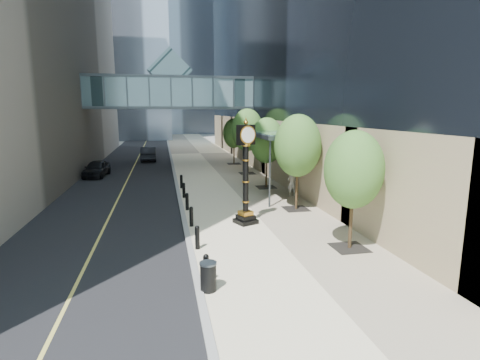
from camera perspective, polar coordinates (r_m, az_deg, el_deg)
name	(u,v)px	position (r m, az deg, el deg)	size (l,w,h in m)	color
ground	(292,290)	(12.85, 7.98, -16.30)	(320.00, 320.00, 0.00)	gray
road	(140,155)	(51.18, -15.06, 3.70)	(8.00, 180.00, 0.02)	black
sidewalk	(200,153)	(51.33, -6.10, 4.04)	(8.00, 180.00, 0.06)	beige
curb	(170,154)	(51.09, -10.58, 3.90)	(0.25, 180.00, 0.07)	gray
distant_tower_c	(152,26)	(133.48, -13.32, 21.81)	(22.00, 22.00, 65.00)	#A2B2CC
skywalk	(170,91)	(38.82, -10.55, 13.22)	(17.00, 4.20, 5.80)	slate
entrance_canopy	(273,134)	(25.91, 5.07, 6.98)	(3.00, 8.00, 4.38)	#383F44
bollard_row	(189,209)	(20.49, -7.77, -4.46)	(0.20, 16.20, 0.90)	black
street_trees	(266,139)	(28.12, 3.97, 6.25)	(2.87, 28.40, 5.91)	black
street_clock	(246,180)	(18.87, 0.88, 0.03)	(1.29, 1.29, 5.25)	black
trash_bin	(208,277)	(12.44, -4.86, -14.57)	(0.52, 0.52, 0.90)	black
pedestrian	(292,183)	(25.52, 7.91, -0.48)	(0.65, 0.42, 1.77)	#ACA79D
car_near	(97,169)	(35.37, -21.02, 1.64)	(1.71, 4.25, 1.45)	black
car_far	(149,154)	(45.11, -13.77, 3.92)	(1.69, 4.85, 1.60)	black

